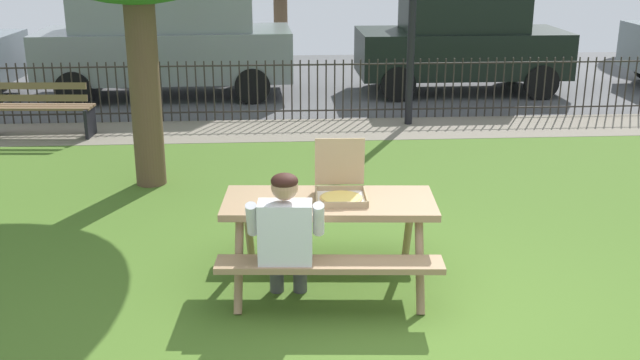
# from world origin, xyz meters

# --- Properties ---
(ground) EXTENTS (28.00, 10.76, 0.02)m
(ground) POSITION_xyz_m (0.00, 1.38, -0.01)
(ground) COLOR #4A6E25
(cobblestone_walkway) EXTENTS (28.00, 1.40, 0.01)m
(cobblestone_walkway) POSITION_xyz_m (0.00, 6.06, -0.00)
(cobblestone_walkway) COLOR gray
(street_asphalt) EXTENTS (28.00, 6.90, 0.01)m
(street_asphalt) POSITION_xyz_m (0.00, 10.21, -0.01)
(street_asphalt) COLOR #515154
(picnic_table_foreground) EXTENTS (1.90, 1.60, 0.79)m
(picnic_table_foreground) POSITION_xyz_m (-0.57, 0.64, 0.60)
(picnic_table_foreground) COLOR #9E7C58
(picnic_table_foreground) RESTS_ON ground
(pizza_box_open) EXTENTS (0.44, 0.48, 0.49)m
(pizza_box_open) POSITION_xyz_m (-0.47, 0.70, 0.86)
(pizza_box_open) COLOR tan
(pizza_box_open) RESTS_ON picnic_table_foreground
(adult_at_table) EXTENTS (0.62, 0.61, 1.19)m
(adult_at_table) POSITION_xyz_m (-0.95, 0.17, 0.66)
(adult_at_table) COLOR #474747
(adult_at_table) RESTS_ON ground
(iron_fence_streetside) EXTENTS (18.10, 0.03, 0.98)m
(iron_fence_streetside) POSITION_xyz_m (-0.00, 6.76, 0.50)
(iron_fence_streetside) COLOR #2D2823
(iron_fence_streetside) RESTS_ON ground
(park_bench_left) EXTENTS (1.63, 0.57, 0.85)m
(park_bench_left) POSITION_xyz_m (-4.53, 5.93, 0.42)
(park_bench_left) COLOR brown
(park_bench_left) RESTS_ON ground
(parked_car_left) EXTENTS (4.66, 2.08, 2.08)m
(parked_car_left) POSITION_xyz_m (-2.96, 8.87, 1.10)
(parked_car_left) COLOR gray
(parked_car_left) RESTS_ON ground
(parked_car_center) EXTENTS (3.90, 1.84, 1.98)m
(parked_car_center) POSITION_xyz_m (2.60, 8.87, 1.01)
(parked_car_center) COLOR black
(parked_car_center) RESTS_ON ground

